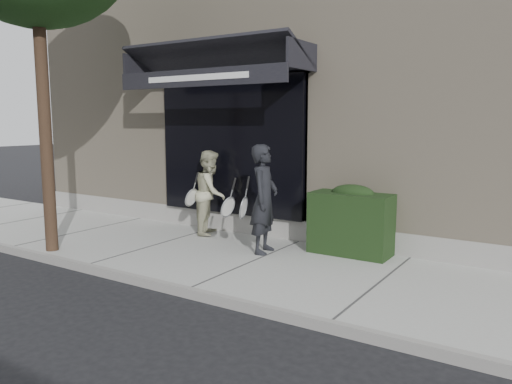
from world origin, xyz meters
The scene contains 7 objects.
ground centered at (0.00, 0.00, 0.00)m, with size 80.00×80.00×0.00m, color black.
sidewalk centered at (0.00, 0.00, 0.06)m, with size 20.00×3.00×0.12m, color #9E9F99.
curb centered at (0.00, -1.55, 0.07)m, with size 20.00×0.10×0.14m, color gray.
building_facade centered at (-0.01, 4.96, 2.74)m, with size 14.30×8.04×5.64m.
hedge centered at (1.10, 1.25, 0.66)m, with size 1.30×0.70×1.14m.
pedestrian_front centered at (-0.14, 0.52, 1.01)m, with size 0.84×0.89×1.78m.
pedestrian_back centered at (-1.73, 1.15, 0.92)m, with size 0.87×0.96×1.60m.
Camera 1 is at (4.11, -6.30, 2.27)m, focal length 35.00 mm.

